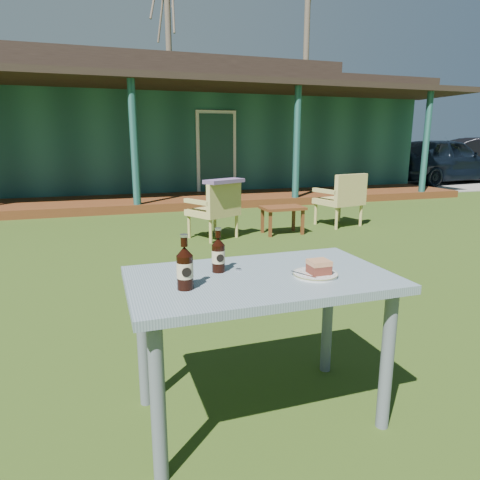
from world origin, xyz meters
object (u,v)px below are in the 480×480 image
object	(u,v)px
side_table	(283,211)
plate	(315,274)
cafe_table	(260,296)
cake_slice	(319,267)
armchair_left	(216,207)
car_near	(441,160)
cola_bottle_near	(218,254)
armchair_right	(343,197)
cola_bottle_far	(185,267)

from	to	relation	value
side_table	plate	bearing A→B (deg)	-112.03
cafe_table	side_table	distance (m)	4.26
cafe_table	cake_slice	world-z (taller)	cake_slice
armchair_left	side_table	bearing A→B (deg)	0.15
cake_slice	plate	bearing A→B (deg)	144.54
car_near	armchair_left	size ratio (longest dim) A/B	5.44
side_table	cola_bottle_near	bearing A→B (deg)	-118.10
cola_bottle_near	side_table	xyz separation A→B (m)	(1.99, 3.73, -0.46)
plate	armchair_right	world-z (taller)	armchair_right
car_near	cafe_table	size ratio (longest dim) A/B	3.52
cola_bottle_near	cola_bottle_far	xyz separation A→B (m)	(-0.20, -0.19, 0.01)
cafe_table	armchair_left	distance (m)	3.94
armchair_left	side_table	size ratio (longest dim) A/B	1.30
plate	armchair_left	bearing A→B (deg)	81.28
cola_bottle_far	side_table	world-z (taller)	cola_bottle_far
car_near	side_table	xyz separation A→B (m)	(-7.82, -5.38, -0.38)
car_near	plate	distance (m)	13.23
cake_slice	armchair_left	xyz separation A→B (m)	(0.59, 3.94, -0.33)
armchair_left	cola_bottle_far	bearing A→B (deg)	-107.03
plate	cake_slice	xyz separation A→B (m)	(0.01, -0.01, 0.04)
cola_bottle_near	armchair_right	size ratio (longest dim) A/B	0.25
cake_slice	armchair_right	bearing A→B (deg)	57.06
plate	cola_bottle_far	xyz separation A→B (m)	(-0.60, 0.01, 0.08)
cafe_table	plate	size ratio (longest dim) A/B	5.88
cafe_table	cola_bottle_near	bearing A→B (deg)	145.64
cake_slice	cola_bottle_far	size ratio (longest dim) A/B	0.40
cola_bottle_near	side_table	world-z (taller)	cola_bottle_near
cola_bottle_far	armchair_left	world-z (taller)	cola_bottle_far
armchair_left	armchair_right	bearing A→B (deg)	6.50
cafe_table	side_table	bearing A→B (deg)	64.62
cafe_table	cake_slice	size ratio (longest dim) A/B	13.04
cake_slice	cola_bottle_near	xyz separation A→B (m)	(-0.41, 0.21, 0.04)
cafe_table	cake_slice	bearing A→B (deg)	-21.30
cafe_table	armchair_left	size ratio (longest dim) A/B	1.54
cola_bottle_far	armchair_left	bearing A→B (deg)	72.97
plate	cake_slice	world-z (taller)	cake_slice
cafe_table	cola_bottle_far	distance (m)	0.42
car_near	cafe_table	world-z (taller)	car_near
armchair_right	side_table	distance (m)	1.16
cola_bottle_far	cola_bottle_near	bearing A→B (deg)	44.00
cola_bottle_far	side_table	xyz separation A→B (m)	(2.19, 3.92, -0.47)
cafe_table	cola_bottle_far	xyz separation A→B (m)	(-0.36, -0.07, 0.19)
plate	cola_bottle_far	world-z (taller)	cola_bottle_far
armchair_left	car_near	bearing A→B (deg)	31.41
car_near	cake_slice	world-z (taller)	car_near
car_near	cola_bottle_near	world-z (taller)	car_near
car_near	armchair_right	bearing A→B (deg)	120.56
plate	armchair_right	xyz separation A→B (m)	(2.72, 4.17, -0.26)
armchair_right	plate	bearing A→B (deg)	-123.11
armchair_left	cola_bottle_near	bearing A→B (deg)	-105.07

